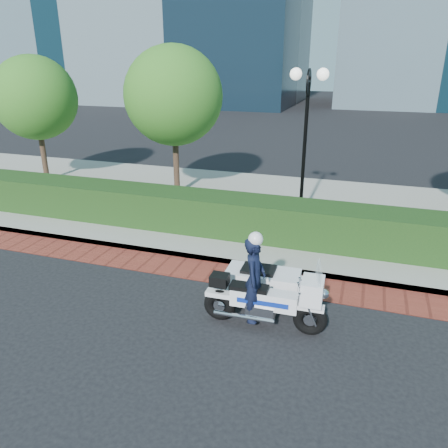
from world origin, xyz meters
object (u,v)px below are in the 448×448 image
(lamppost, at_px, (306,122))
(police_motorcycle, at_px, (263,287))
(tree_a, at_px, (35,98))
(tree_b, at_px, (174,96))

(lamppost, height_order, police_motorcycle, lamppost)
(tree_a, bearing_deg, police_motorcycle, -32.37)
(tree_a, bearing_deg, tree_b, 0.00)
(police_motorcycle, bearing_deg, tree_a, 145.89)
(lamppost, distance_m, tree_a, 10.09)
(lamppost, xyz_separation_m, tree_a, (-10.00, 1.30, 0.26))
(lamppost, height_order, tree_b, tree_b)
(lamppost, xyz_separation_m, police_motorcycle, (0.11, -5.11, -2.33))
(lamppost, height_order, tree_a, tree_a)
(tree_b, bearing_deg, tree_a, 180.00)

